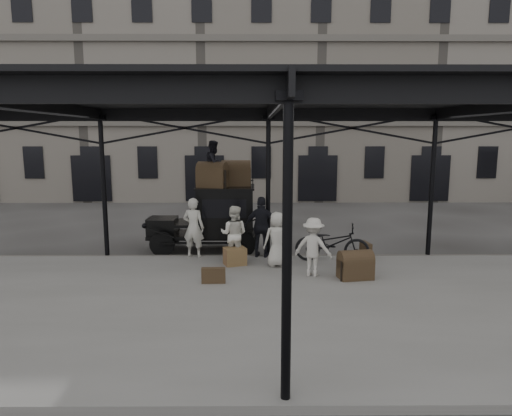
% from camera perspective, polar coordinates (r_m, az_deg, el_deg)
% --- Properties ---
extents(ground, '(120.00, 120.00, 0.00)m').
position_cam_1_polar(ground, '(12.42, 1.79, -8.96)').
color(ground, '#383533').
rests_on(ground, ground).
extents(platform, '(28.00, 8.00, 0.15)m').
position_cam_1_polar(platform, '(10.51, 2.20, -11.97)').
color(platform, slate).
rests_on(platform, ground).
extents(canopy, '(22.50, 9.00, 4.74)m').
position_cam_1_polar(canopy, '(10.11, 2.29, 13.32)').
color(canopy, black).
rests_on(canopy, ground).
extents(building_frontage, '(64.00, 8.00, 14.00)m').
position_cam_1_polar(building_frontage, '(29.96, 0.53, 15.20)').
color(building_frontage, slate).
rests_on(building_frontage, ground).
extents(taxi, '(3.65, 1.55, 2.18)m').
position_cam_1_polar(taxi, '(15.19, -5.01, -0.94)').
color(taxi, black).
rests_on(taxi, ground).
extents(porter_left, '(0.76, 0.60, 1.83)m').
position_cam_1_polar(porter_left, '(14.00, -7.81, -2.44)').
color(porter_left, '#BCB9AC').
rests_on(porter_left, platform).
extents(porter_midleft, '(0.93, 0.79, 1.67)m').
position_cam_1_polar(porter_midleft, '(13.38, -2.78, -3.26)').
color(porter_midleft, silver).
rests_on(porter_midleft, platform).
extents(porter_centre, '(0.87, 0.67, 1.57)m').
position_cam_1_polar(porter_centre, '(12.95, 2.66, -3.91)').
color(porter_centre, beige).
rests_on(porter_centre, platform).
extents(porter_official, '(1.15, 0.63, 1.86)m').
position_cam_1_polar(porter_official, '(13.88, 0.75, -2.39)').
color(porter_official, black).
rests_on(porter_official, platform).
extents(porter_right, '(1.16, 0.94, 1.56)m').
position_cam_1_polar(porter_right, '(12.16, 7.17, -4.86)').
color(porter_right, beige).
rests_on(porter_right, platform).
extents(bicycle, '(2.26, 1.15, 1.13)m').
position_cam_1_polar(bicycle, '(13.58, 9.49, -4.35)').
color(bicycle, black).
rests_on(bicycle, platform).
extents(porter_roof, '(0.77, 0.87, 1.49)m').
position_cam_1_polar(porter_roof, '(14.89, -5.25, 5.53)').
color(porter_roof, black).
rests_on(porter_roof, taxi).
extents(steamer_trunk_roof_near, '(1.06, 0.82, 0.69)m').
position_cam_1_polar(steamer_trunk_roof_near, '(14.77, -5.47, 3.93)').
color(steamer_trunk_roof_near, '#473620').
rests_on(steamer_trunk_roof_near, taxi).
extents(steamer_trunk_roof_far, '(0.97, 0.60, 0.70)m').
position_cam_1_polar(steamer_trunk_roof_far, '(15.17, -2.49, 4.13)').
color(steamer_trunk_roof_far, '#473620').
rests_on(steamer_trunk_roof_far, taxi).
extents(steamer_trunk_platform, '(0.94, 0.67, 0.63)m').
position_cam_1_polar(steamer_trunk_platform, '(12.23, 12.32, -7.18)').
color(steamer_trunk_platform, '#473620').
rests_on(steamer_trunk_platform, platform).
extents(wicker_hamper, '(0.71, 0.62, 0.50)m').
position_cam_1_polar(wicker_hamper, '(13.20, -2.65, -6.04)').
color(wicker_hamper, brown).
rests_on(wicker_hamper, platform).
extents(suitcase_upright, '(0.26, 0.62, 0.45)m').
position_cam_1_polar(suitcase_upright, '(14.45, 13.55, -5.05)').
color(suitcase_upright, '#473620').
rests_on(suitcase_upright, platform).
extents(suitcase_flat, '(0.60, 0.16, 0.40)m').
position_cam_1_polar(suitcase_flat, '(11.67, -5.33, -8.39)').
color(suitcase_flat, '#473620').
rests_on(suitcase_flat, platform).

